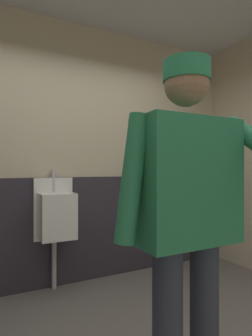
# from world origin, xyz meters

# --- Properties ---
(wall_back) EXTENTS (4.77, 0.12, 2.86)m
(wall_back) POSITION_xyz_m (0.00, 1.58, 1.43)
(wall_back) COLOR beige
(wall_back) RESTS_ON ground_plane
(wainscot_band_back) EXTENTS (4.17, 0.03, 1.15)m
(wainscot_band_back) POSITION_xyz_m (0.00, 1.51, 0.58)
(wainscot_band_back) COLOR #2D2833
(wainscot_band_back) RESTS_ON ground_plane
(urinal_solo) EXTENTS (0.40, 0.34, 1.24)m
(urinal_solo) POSITION_xyz_m (-0.18, 1.36, 0.78)
(urinal_solo) COLOR white
(urinal_solo) RESTS_ON ground_plane
(person) EXTENTS (0.72, 0.60, 1.75)m
(person) POSITION_xyz_m (0.03, -0.41, 1.05)
(person) COLOR #2D3342
(person) RESTS_ON ground_plane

